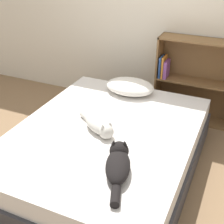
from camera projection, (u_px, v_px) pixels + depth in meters
ground_plane at (105, 169)px, 2.93m from camera, size 8.00×8.00×0.00m
wall_back at (160, 5)px, 3.47m from camera, size 8.00×0.06×2.50m
bed at (105, 151)px, 2.83m from camera, size 1.55×2.00×0.44m
pillow at (130, 86)px, 3.33m from camera, size 0.52×0.38×0.15m
cat_light at (99, 125)px, 2.66m from camera, size 0.44×0.34×0.15m
cat_dark at (118, 163)px, 2.21m from camera, size 0.29×0.56×0.17m
bookshelf at (197, 79)px, 3.55m from camera, size 0.96×0.26×0.97m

